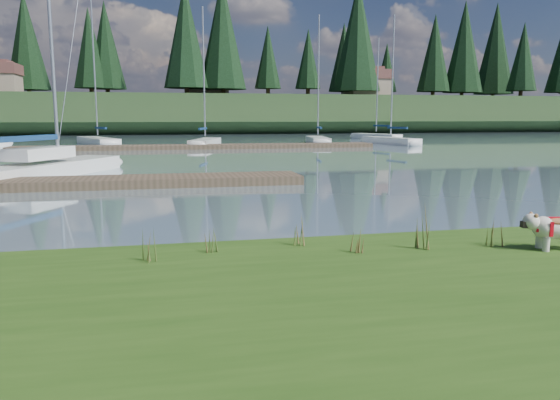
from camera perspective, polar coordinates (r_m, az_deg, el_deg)
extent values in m
plane|color=gray|center=(40.32, -11.21, 5.24)|extent=(200.00, 200.00, 0.00)
cube|color=#2B4C15|center=(4.86, -0.68, -18.24)|extent=(60.00, 9.00, 0.35)
cube|color=#1F3419|center=(83.24, -11.96, 8.68)|extent=(200.00, 20.00, 5.00)
cylinder|color=silver|center=(9.21, 26.05, -4.19)|extent=(0.10, 0.10, 0.21)
cylinder|color=silver|center=(9.39, 25.43, -3.90)|extent=(0.10, 0.10, 0.21)
ellipsoid|color=silver|center=(9.37, 27.04, -2.65)|extent=(0.76, 0.47, 0.33)
ellipsoid|color=#A0663C|center=(9.35, 27.09, -2.00)|extent=(0.54, 0.41, 0.12)
ellipsoid|color=silver|center=(9.14, 24.75, -2.07)|extent=(0.29, 0.29, 0.25)
cube|color=black|center=(9.10, 24.14, -2.35)|extent=(0.09, 0.13, 0.10)
cube|color=white|center=(23.53, -23.09, 2.81)|extent=(5.08, 7.85, 0.70)
ellipsoid|color=white|center=(26.77, -18.06, 3.73)|extent=(2.49, 2.68, 0.70)
cylinder|color=silver|center=(24.40, -23.01, 18.46)|extent=(0.14, 0.14, 11.93)
cube|color=navy|center=(22.53, -25.06, 5.85)|extent=(1.76, 3.30, 0.20)
cube|color=white|center=(23.12, -23.86, 4.49)|extent=(2.39, 3.12, 0.45)
cube|color=#4C3D2C|center=(19.62, -21.51, 1.64)|extent=(16.00, 2.00, 0.30)
cube|color=#4C3D2C|center=(40.40, -8.36, 5.53)|extent=(26.00, 2.20, 0.30)
ellipsoid|color=white|center=(49.02, -26.91, 5.32)|extent=(1.74, 1.95, 0.70)
cube|color=white|center=(48.35, -18.48, 5.78)|extent=(4.22, 7.45, 0.70)
ellipsoid|color=white|center=(51.90, -19.56, 5.90)|extent=(2.22, 2.45, 0.70)
cylinder|color=silver|center=(48.48, -18.85, 13.25)|extent=(0.12, 0.12, 11.48)
cube|color=navy|center=(47.35, -18.23, 7.17)|extent=(1.24, 2.80, 0.20)
cube|color=white|center=(43.89, -7.81, 5.89)|extent=(3.13, 6.41, 0.70)
ellipsoid|color=white|center=(46.95, -7.04, 6.09)|extent=(1.79, 2.02, 0.70)
cylinder|color=silver|center=(43.96, -7.97, 13.07)|extent=(0.12, 0.12, 9.86)
cube|color=navy|center=(43.01, -8.08, 7.40)|extent=(0.89, 2.45, 0.20)
cube|color=white|center=(47.48, 3.97, 6.16)|extent=(2.51, 6.62, 0.70)
ellipsoid|color=white|center=(50.69, 3.52, 6.33)|extent=(1.68, 1.97, 0.70)
cylinder|color=silver|center=(47.55, 4.04, 12.86)|extent=(0.12, 0.12, 9.94)
cube|color=navy|center=(46.57, 4.11, 7.56)|extent=(0.62, 2.57, 0.20)
cube|color=white|center=(47.40, 11.47, 6.00)|extent=(2.91, 6.52, 0.70)
ellipsoid|color=white|center=(49.95, 9.24, 6.20)|extent=(1.76, 2.01, 0.70)
cylinder|color=silver|center=(47.46, 11.68, 12.62)|extent=(0.12, 0.12, 9.80)
cube|color=navy|center=(46.67, 12.17, 7.39)|extent=(0.79, 2.50, 0.20)
cube|color=white|center=(56.97, 10.00, 6.48)|extent=(3.36, 6.31, 0.70)
ellipsoid|color=white|center=(59.32, 8.01, 6.62)|extent=(1.83, 2.04, 0.70)
cylinder|color=silver|center=(57.00, 10.14, 11.71)|extent=(0.12, 0.12, 9.23)
cube|color=navy|center=(56.30, 10.60, 7.64)|extent=(1.00, 2.39, 0.20)
cone|color=#475B23|center=(8.32, -7.60, -3.72)|extent=(0.03, 0.03, 0.48)
cone|color=brown|center=(8.27, -6.79, -4.12)|extent=(0.03, 0.03, 0.38)
cone|color=#475B23|center=(8.35, -7.21, -3.50)|extent=(0.03, 0.03, 0.53)
cone|color=brown|center=(8.32, -6.61, -4.21)|extent=(0.03, 0.03, 0.34)
cone|color=#475B23|center=(8.25, -7.41, -4.00)|extent=(0.03, 0.03, 0.43)
cone|color=#475B23|center=(8.68, 1.22, -3.20)|extent=(0.03, 0.03, 0.46)
cone|color=brown|center=(8.65, 2.03, -3.56)|extent=(0.03, 0.03, 0.37)
cone|color=#475B23|center=(8.71, 1.55, -3.00)|extent=(0.03, 0.03, 0.51)
cone|color=brown|center=(8.70, 2.16, -3.64)|extent=(0.03, 0.03, 0.32)
cone|color=#475B23|center=(8.61, 1.47, -3.45)|extent=(0.03, 0.03, 0.41)
cone|color=#475B23|center=(8.66, 14.23, -2.80)|extent=(0.03, 0.03, 0.67)
cone|color=brown|center=(8.66, 15.08, -3.28)|extent=(0.03, 0.03, 0.53)
cone|color=#475B23|center=(8.70, 14.51, -2.53)|extent=(0.03, 0.03, 0.73)
cone|color=brown|center=(8.71, 15.12, -3.44)|extent=(0.03, 0.03, 0.47)
cone|color=#475B23|center=(8.60, 14.58, -3.12)|extent=(0.03, 0.03, 0.60)
cone|color=#475B23|center=(7.93, -14.00, -4.75)|extent=(0.03, 0.03, 0.43)
cone|color=brown|center=(7.87, -13.20, -5.14)|extent=(0.03, 0.03, 0.34)
cone|color=#475B23|center=(7.95, -13.57, -4.53)|extent=(0.03, 0.03, 0.47)
cone|color=brown|center=(7.91, -12.97, -5.21)|extent=(0.03, 0.03, 0.30)
cone|color=#475B23|center=(7.85, -13.86, -5.03)|extent=(0.03, 0.03, 0.38)
cone|color=#475B23|center=(8.27, 7.64, -4.30)|extent=(0.03, 0.03, 0.34)
cone|color=brown|center=(8.26, 8.52, -4.59)|extent=(0.03, 0.03, 0.27)
cone|color=#475B23|center=(8.32, 7.96, -4.12)|extent=(0.03, 0.03, 0.37)
cone|color=brown|center=(8.31, 8.61, -4.63)|extent=(0.03, 0.03, 0.24)
cone|color=#475B23|center=(8.21, 7.96, -4.53)|extent=(0.03, 0.03, 0.31)
cone|color=#475B23|center=(9.22, 21.00, -3.01)|extent=(0.03, 0.03, 0.48)
cone|color=brown|center=(9.23, 21.79, -3.34)|extent=(0.03, 0.03, 0.39)
cone|color=#475B23|center=(9.27, 21.22, -2.81)|extent=(0.03, 0.03, 0.53)
cone|color=brown|center=(9.28, 21.80, -3.43)|extent=(0.03, 0.03, 0.34)
cone|color=#475B23|center=(9.17, 21.37, -3.25)|extent=(0.03, 0.03, 0.43)
cube|color=#33281C|center=(8.98, -6.44, -6.18)|extent=(60.00, 0.50, 0.14)
cylinder|color=#382619|center=(82.82, -19.09, 10.75)|extent=(0.60, 0.60, 1.80)
cone|color=black|center=(83.27, -19.30, 14.77)|extent=(4.84, 4.84, 11.00)
cylinder|color=#382619|center=(76.42, -9.70, 11.31)|extent=(0.60, 0.60, 1.80)
cone|color=black|center=(77.08, -9.84, 16.66)|extent=(6.16, 6.16, 14.00)
cylinder|color=#382619|center=(81.87, -1.26, 11.25)|extent=(0.60, 0.60, 1.80)
cone|color=black|center=(82.23, -1.27, 14.70)|extent=(3.96, 3.96, 9.00)
cylinder|color=#382619|center=(83.47, 7.98, 11.12)|extent=(0.60, 0.60, 1.80)
cone|color=black|center=(84.20, 8.10, 16.64)|extent=(7.04, 7.04, 16.00)
cylinder|color=#382619|center=(91.92, 15.66, 10.66)|extent=(0.60, 0.60, 1.80)
cone|color=black|center=(92.38, 15.83, 14.57)|extent=(5.28, 5.28, 12.00)
cylinder|color=#382619|center=(95.39, 23.84, 10.17)|extent=(0.60, 0.60, 1.80)
cone|color=black|center=(95.77, 24.05, 13.53)|extent=(4.62, 4.62, 10.50)
cube|color=gray|center=(81.63, -7.74, 11.53)|extent=(6.00, 5.00, 2.80)
cube|color=brown|center=(81.76, -7.77, 13.00)|extent=(6.30, 5.30, 1.40)
cube|color=brown|center=(81.82, -7.78, 13.56)|extent=(4.20, 3.60, 0.70)
cube|color=gray|center=(85.13, 9.03, 11.39)|extent=(6.00, 5.00, 2.80)
cube|color=brown|center=(85.26, 9.07, 12.80)|extent=(6.30, 5.30, 1.40)
cube|color=brown|center=(85.32, 9.08, 13.33)|extent=(4.20, 3.60, 0.70)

